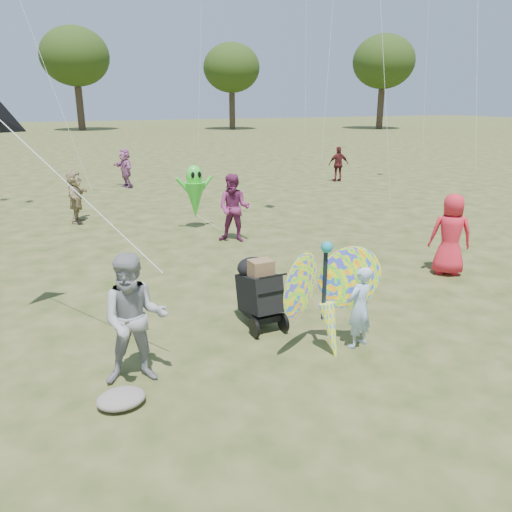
{
  "coord_description": "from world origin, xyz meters",
  "views": [
    {
      "loc": [
        -3.12,
        -5.19,
        3.41
      ],
      "look_at": [
        -0.2,
        1.5,
        1.1
      ],
      "focal_mm": 35.0,
      "sensor_mm": 36.0,
      "label": 1
    }
  ],
  "objects_px": {
    "crowd_a": "(451,235)",
    "butterfly_kite": "(327,297)",
    "crowd_e": "(234,208)",
    "alien_kite": "(195,194)",
    "crowd_h": "(338,164)",
    "adult_man": "(135,320)",
    "child_girl": "(360,307)",
    "crowd_d": "(76,197)",
    "crowd_j": "(125,168)",
    "jogging_stroller": "(258,288)"
  },
  "relations": [
    {
      "from": "crowd_a",
      "to": "butterfly_kite",
      "type": "bearing_deg",
      "value": 58.44
    },
    {
      "from": "crowd_e",
      "to": "crowd_a",
      "type": "bearing_deg",
      "value": -16.55
    },
    {
      "from": "alien_kite",
      "to": "crowd_h",
      "type": "bearing_deg",
      "value": 34.13
    },
    {
      "from": "crowd_a",
      "to": "crowd_h",
      "type": "relative_size",
      "value": 1.11
    },
    {
      "from": "adult_man",
      "to": "crowd_h",
      "type": "bearing_deg",
      "value": 61.25
    },
    {
      "from": "child_girl",
      "to": "crowd_e",
      "type": "distance_m",
      "value": 5.9
    },
    {
      "from": "crowd_d",
      "to": "butterfly_kite",
      "type": "bearing_deg",
      "value": -150.05
    },
    {
      "from": "adult_man",
      "to": "crowd_d",
      "type": "distance_m",
      "value": 9.2
    },
    {
      "from": "crowd_d",
      "to": "crowd_e",
      "type": "distance_m",
      "value": 5.0
    },
    {
      "from": "crowd_e",
      "to": "butterfly_kite",
      "type": "relative_size",
      "value": 0.93
    },
    {
      "from": "crowd_d",
      "to": "crowd_h",
      "type": "height_order",
      "value": "crowd_d"
    },
    {
      "from": "crowd_a",
      "to": "crowd_h",
      "type": "height_order",
      "value": "crowd_a"
    },
    {
      "from": "child_girl",
      "to": "alien_kite",
      "type": "relative_size",
      "value": 0.7
    },
    {
      "from": "adult_man",
      "to": "crowd_j",
      "type": "bearing_deg",
      "value": 93.27
    },
    {
      "from": "crowd_e",
      "to": "jogging_stroller",
      "type": "height_order",
      "value": "crowd_e"
    },
    {
      "from": "crowd_h",
      "to": "butterfly_kite",
      "type": "relative_size",
      "value": 0.82
    },
    {
      "from": "crowd_a",
      "to": "jogging_stroller",
      "type": "relative_size",
      "value": 1.51
    },
    {
      "from": "crowd_j",
      "to": "alien_kite",
      "type": "relative_size",
      "value": 0.89
    },
    {
      "from": "crowd_h",
      "to": "jogging_stroller",
      "type": "bearing_deg",
      "value": 65.55
    },
    {
      "from": "crowd_h",
      "to": "alien_kite",
      "type": "xyz_separation_m",
      "value": [
        -7.98,
        -5.41,
        0.23
      ]
    },
    {
      "from": "crowd_a",
      "to": "jogging_stroller",
      "type": "distance_m",
      "value": 4.53
    },
    {
      "from": "crowd_a",
      "to": "alien_kite",
      "type": "height_order",
      "value": "alien_kite"
    },
    {
      "from": "crowd_d",
      "to": "crowd_j",
      "type": "bearing_deg",
      "value": -7.64
    },
    {
      "from": "crowd_h",
      "to": "jogging_stroller",
      "type": "xyz_separation_m",
      "value": [
        -8.86,
        -11.61,
        -0.13
      ]
    },
    {
      "from": "crowd_a",
      "to": "crowd_h",
      "type": "xyz_separation_m",
      "value": [
        4.38,
        10.96,
        -0.08
      ]
    },
    {
      "from": "jogging_stroller",
      "to": "butterfly_kite",
      "type": "height_order",
      "value": "butterfly_kite"
    },
    {
      "from": "crowd_a",
      "to": "crowd_h",
      "type": "distance_m",
      "value": 11.8
    },
    {
      "from": "child_girl",
      "to": "alien_kite",
      "type": "height_order",
      "value": "alien_kite"
    },
    {
      "from": "adult_man",
      "to": "alien_kite",
      "type": "xyz_separation_m",
      "value": [
        2.92,
        7.11,
        0.13
      ]
    },
    {
      "from": "child_girl",
      "to": "crowd_e",
      "type": "xyz_separation_m",
      "value": [
        0.39,
        5.88,
        0.23
      ]
    },
    {
      "from": "adult_man",
      "to": "crowd_d",
      "type": "bearing_deg",
      "value": 102.12
    },
    {
      "from": "child_girl",
      "to": "crowd_j",
      "type": "distance_m",
      "value": 15.08
    },
    {
      "from": "crowd_d",
      "to": "crowd_h",
      "type": "distance_m",
      "value": 11.37
    },
    {
      "from": "butterfly_kite",
      "to": "crowd_a",
      "type": "bearing_deg",
      "value": 24.87
    },
    {
      "from": "adult_man",
      "to": "crowd_a",
      "type": "distance_m",
      "value": 6.71
    },
    {
      "from": "alien_kite",
      "to": "adult_man",
      "type": "bearing_deg",
      "value": -112.37
    },
    {
      "from": "crowd_a",
      "to": "crowd_d",
      "type": "relative_size",
      "value": 1.1
    },
    {
      "from": "child_girl",
      "to": "crowd_d",
      "type": "bearing_deg",
      "value": -88.58
    },
    {
      "from": "crowd_a",
      "to": "jogging_stroller",
      "type": "height_order",
      "value": "crowd_a"
    },
    {
      "from": "crowd_d",
      "to": "alien_kite",
      "type": "relative_size",
      "value": 0.86
    },
    {
      "from": "crowd_a",
      "to": "crowd_d",
      "type": "distance_m",
      "value": 10.03
    },
    {
      "from": "jogging_stroller",
      "to": "butterfly_kite",
      "type": "relative_size",
      "value": 0.6
    },
    {
      "from": "child_girl",
      "to": "crowd_j",
      "type": "relative_size",
      "value": 0.79
    },
    {
      "from": "crowd_h",
      "to": "butterfly_kite",
      "type": "height_order",
      "value": "butterfly_kite"
    },
    {
      "from": "crowd_e",
      "to": "crowd_h",
      "type": "height_order",
      "value": "crowd_e"
    },
    {
      "from": "crowd_e",
      "to": "butterfly_kite",
      "type": "xyz_separation_m",
      "value": [
        -0.89,
        -5.83,
        -0.02
      ]
    },
    {
      "from": "crowd_h",
      "to": "crowd_d",
      "type": "bearing_deg",
      "value": 29.83
    },
    {
      "from": "crowd_e",
      "to": "crowd_h",
      "type": "xyz_separation_m",
      "value": [
        7.46,
        6.97,
        -0.1
      ]
    },
    {
      "from": "crowd_d",
      "to": "alien_kite",
      "type": "bearing_deg",
      "value": -110.83
    },
    {
      "from": "child_girl",
      "to": "crowd_a",
      "type": "xyz_separation_m",
      "value": [
        3.47,
        1.89,
        0.21
      ]
    }
  ]
}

